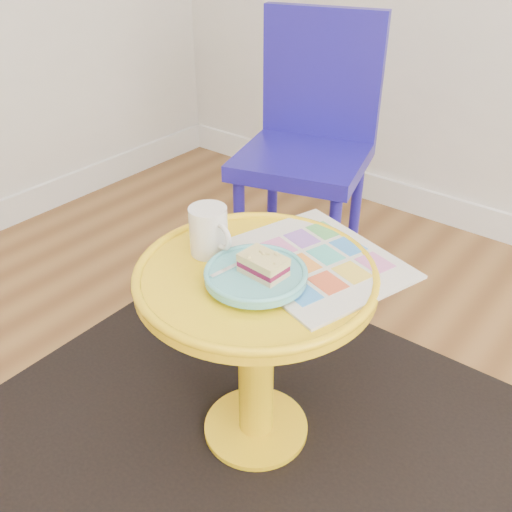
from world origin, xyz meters
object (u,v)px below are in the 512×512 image
Objects in this scene: mug at (209,230)px; plate at (256,275)px; chair at (310,136)px; newspaper at (314,261)px; side_table at (256,323)px.

plate is (0.15, -0.03, -0.04)m from mug.
chair is 7.38× the size of mug.
side_table is at bearing -106.54° from newspaper.
plate is at bearing -52.17° from side_table.
chair is 0.81m from plate.
mug is (-0.13, -0.00, 0.19)m from side_table.
side_table is 1.42× the size of newspaper.
mug is 0.16m from plate.
newspaper is 3.04× the size of mug.
plate is (0.36, -0.73, 0.00)m from chair.
newspaper is (0.41, -0.59, -0.01)m from chair.
newspaper is (0.07, 0.11, 0.14)m from side_table.
side_table is 0.79m from chair.
side_table is 0.19m from newspaper.
mug is at bearing -90.39° from chair.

